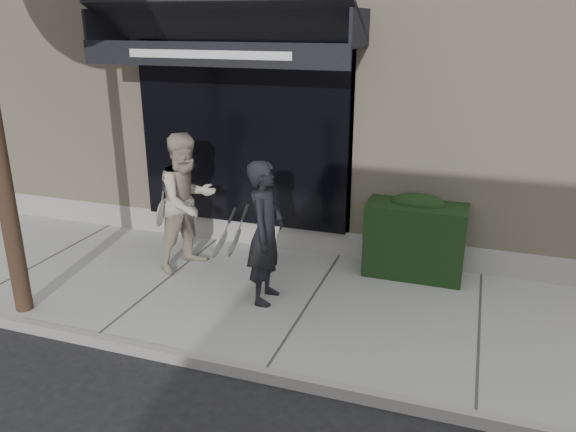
% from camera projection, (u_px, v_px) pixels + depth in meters
% --- Properties ---
extents(ground, '(80.00, 80.00, 0.00)m').
position_uv_depth(ground, '(310.00, 310.00, 6.99)').
color(ground, black).
rests_on(ground, ground).
extents(sidewalk, '(20.00, 3.00, 0.12)m').
position_uv_depth(sidewalk, '(310.00, 305.00, 6.97)').
color(sidewalk, '#989993').
rests_on(sidewalk, ground).
extents(curb, '(20.00, 0.10, 0.14)m').
position_uv_depth(curb, '(265.00, 375.00, 5.58)').
color(curb, gray).
rests_on(curb, ground).
extents(building_facade, '(14.30, 8.04, 5.64)m').
position_uv_depth(building_facade, '(388.00, 58.00, 10.51)').
color(building_facade, '#B7AA8C').
rests_on(building_facade, ground).
extents(hedge, '(1.30, 0.70, 1.14)m').
position_uv_depth(hedge, '(415.00, 236.00, 7.55)').
color(hedge, black).
rests_on(hedge, sidewalk).
extents(pedestrian_front, '(0.75, 0.88, 1.77)m').
position_uv_depth(pedestrian_front, '(265.00, 233.00, 6.71)').
color(pedestrian_front, black).
rests_on(pedestrian_front, sidewalk).
extents(pedestrian_back, '(1.03, 1.13, 1.90)m').
position_uv_depth(pedestrian_back, '(188.00, 202.00, 7.65)').
color(pedestrian_back, '#B2A78F').
rests_on(pedestrian_back, sidewalk).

